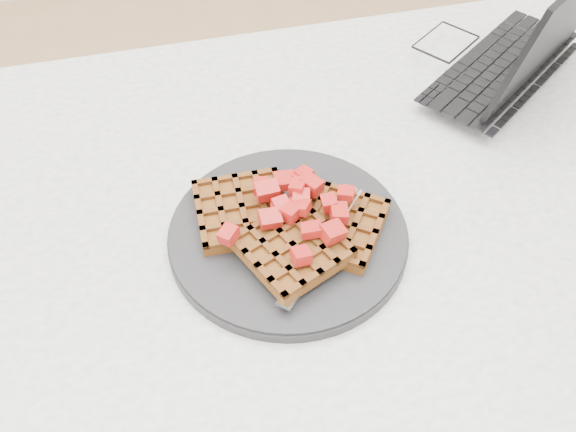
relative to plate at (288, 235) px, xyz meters
The scene contains 6 objects.
table 0.14m from the plate, 17.88° to the left, with size 1.20×0.80×0.75m.
plate is the anchor object (origin of this frame).
waffles 0.02m from the plate, 87.49° to the right, with size 0.22×0.19×0.03m.
strawberry_pile 0.05m from the plate, ahead, with size 0.15×0.15×0.02m, color #8C0606, non-canonical shape.
fork 0.05m from the plate, 45.77° to the right, with size 0.02×0.18×0.02m, color silver, non-canonical shape.
laptop 0.43m from the plate, 32.81° to the left, with size 0.36×0.34×0.20m.
Camera 1 is at (-0.18, -0.47, 1.32)m, focal length 40.00 mm.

